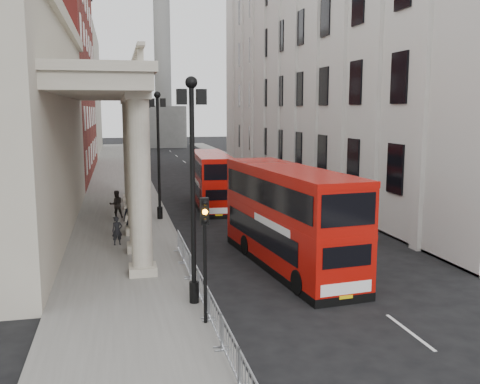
{
  "coord_description": "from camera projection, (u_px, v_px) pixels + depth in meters",
  "views": [
    {
      "loc": [
        -3.23,
        -15.06,
        7.27
      ],
      "look_at": [
        3.03,
        12.09,
        2.97
      ],
      "focal_mm": 40.0,
      "sensor_mm": 36.0,
      "label": 1
    }
  ],
  "objects": [
    {
      "name": "sidewalk_east",
      "position": [
        308.0,
        190.0,
        48.21
      ],
      "size": [
        3.0,
        140.0,
        0.12
      ],
      "primitive_type": "cube",
      "color": "slate",
      "rests_on": "ground"
    },
    {
      "name": "west_building_far",
      "position": [
        71.0,
        93.0,
        89.52
      ],
      "size": [
        9.0,
        30.0,
        20.0
      ],
      "primitive_type": "cube",
      "color": "#A29A88",
      "rests_on": "ground"
    },
    {
      "name": "traffic_light",
      "position": [
        205.0,
        237.0,
        17.66
      ],
      "size": [
        0.28,
        0.33,
        4.3
      ],
      "color": "black",
      "rests_on": "sidewalk_west"
    },
    {
      "name": "monument_column",
      "position": [
        163.0,
        65.0,
        103.83
      ],
      "size": [
        8.0,
        8.0,
        54.2
      ],
      "color": "#60605E",
      "rests_on": "ground"
    },
    {
      "name": "sidewalk_west",
      "position": [
        122.0,
        197.0,
        44.55
      ],
      "size": [
        6.0,
        140.0,
        0.12
      ],
      "primitive_type": "cube",
      "color": "slate",
      "rests_on": "ground"
    },
    {
      "name": "bus_far",
      "position": [
        211.0,
        179.0,
        40.06
      ],
      "size": [
        2.84,
        9.51,
        4.05
      ],
      "rotation": [
        0.0,
        0.0,
        -0.06
      ],
      "color": "#A90E07",
      "rests_on": "ground"
    },
    {
      "name": "crowd_barriers",
      "position": [
        209.0,
        304.0,
        18.3
      ],
      "size": [
        0.5,
        18.75,
        1.1
      ],
      "color": "gray",
      "rests_on": "sidewalk_west"
    },
    {
      "name": "lamp_post_south",
      "position": [
        193.0,
        176.0,
        19.3
      ],
      "size": [
        1.05,
        0.44,
        8.32
      ],
      "color": "black",
      "rests_on": "sidewalk_west"
    },
    {
      "name": "lamp_post_north",
      "position": [
        145.0,
        135.0,
        50.12
      ],
      "size": [
        1.05,
        0.44,
        8.32
      ],
      "color": "black",
      "rests_on": "sidewalk_west"
    },
    {
      "name": "east_building",
      "position": [
        329.0,
        52.0,
        48.8
      ],
      "size": [
        8.0,
        55.0,
        25.0
      ],
      "primitive_type": "cube",
      "color": "silver",
      "rests_on": "ground"
    },
    {
      "name": "ground",
      "position": [
        232.0,
        350.0,
        16.33
      ],
      "size": [
        260.0,
        260.0,
        0.0
      ],
      "primitive_type": "plane",
      "color": "black",
      "rests_on": "ground"
    },
    {
      "name": "bus_near",
      "position": [
        289.0,
        216.0,
        24.7
      ],
      "size": [
        3.68,
        10.97,
        4.65
      ],
      "rotation": [
        0.0,
        0.0,
        0.1
      ],
      "color": "#A90E07",
      "rests_on": "ground"
    },
    {
      "name": "pedestrian_b",
      "position": [
        116.0,
        204.0,
        35.49
      ],
      "size": [
        1.04,
        0.88,
        1.86
      ],
      "primitive_type": "imported",
      "rotation": [
        0.0,
        0.0,
        3.36
      ],
      "color": "black",
      "rests_on": "sidewalk_west"
    },
    {
      "name": "pedestrian_a",
      "position": [
        117.0,
        231.0,
        28.47
      ],
      "size": [
        0.62,
        0.47,
        1.53
      ],
      "primitive_type": "imported",
      "rotation": [
        0.0,
        0.0,
        0.2
      ],
      "color": "black",
      "rests_on": "sidewalk_west"
    },
    {
      "name": "pedestrian_c",
      "position": [
        131.0,
        215.0,
        31.71
      ],
      "size": [
        0.94,
        0.63,
        1.9
      ],
      "primitive_type": "imported",
      "rotation": [
        0.0,
        0.0,
        6.26
      ],
      "color": "black",
      "rests_on": "sidewalk_west"
    },
    {
      "name": "brick_building",
      "position": [
        46.0,
        75.0,
        58.55
      ],
      "size": [
        9.0,
        32.0,
        22.0
      ],
      "primitive_type": "cube",
      "color": "maroon",
      "rests_on": "ground"
    },
    {
      "name": "lamp_post_mid",
      "position": [
        158.0,
        146.0,
        34.71
      ],
      "size": [
        1.05,
        0.44,
        8.32
      ],
      "color": "black",
      "rests_on": "sidewalk_west"
    },
    {
      "name": "kerb",
      "position": [
        157.0,
        196.0,
        45.2
      ],
      "size": [
        0.2,
        140.0,
        0.14
      ],
      "primitive_type": "cube",
      "color": "slate",
      "rests_on": "ground"
    }
  ]
}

